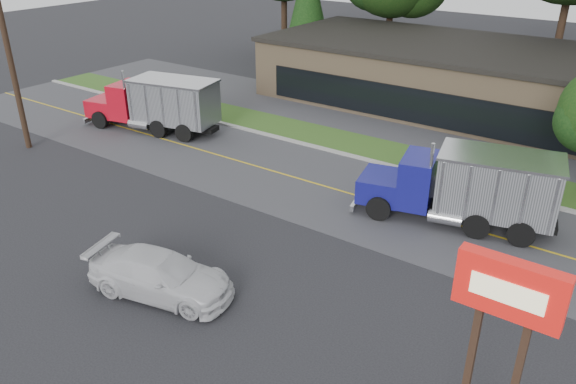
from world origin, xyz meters
name	(u,v)px	position (x,y,z in m)	size (l,w,h in m)	color
ground	(219,277)	(0.00, 0.00, 0.00)	(140.00, 140.00, 0.00)	#2E2E33
road	(341,191)	(0.00, 9.00, 0.00)	(60.00, 8.00, 0.02)	#505055
center_line	(341,191)	(0.00, 9.00, 0.00)	(60.00, 0.12, 0.01)	gold
curb	(380,164)	(0.00, 13.20, 0.00)	(60.00, 0.30, 0.12)	#9E9E99
grass_verge	(395,154)	(0.00, 15.00, 0.00)	(60.00, 3.40, 0.03)	#336221
far_parking	(429,130)	(0.00, 20.00, 0.00)	(60.00, 7.00, 0.02)	#505055
strip_mall	(495,83)	(2.00, 26.00, 2.00)	(32.00, 12.00, 4.00)	#9F8362
utility_pole	(10,61)	(-18.00, 3.50, 5.09)	(1.60, 0.32, 10.00)	#382619
evergreen_left	(308,2)	(-16.00, 30.00, 5.53)	(4.43, 4.43, 10.06)	#382619
dump_truck_red	(158,103)	(-13.86, 10.05, 1.81)	(9.09, 4.37, 3.36)	black
dump_truck_blue	(468,186)	(5.99, 9.37, 1.81)	(8.61, 4.31, 3.36)	black
rally_car	(161,275)	(-0.97, -1.92, 0.77)	(2.17, 5.34, 1.55)	silver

